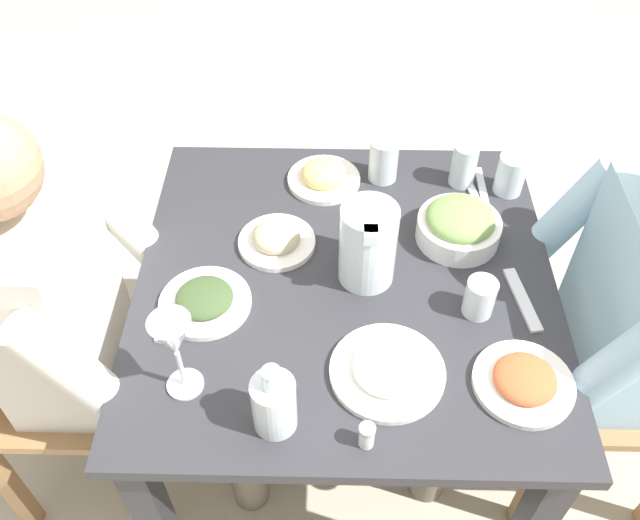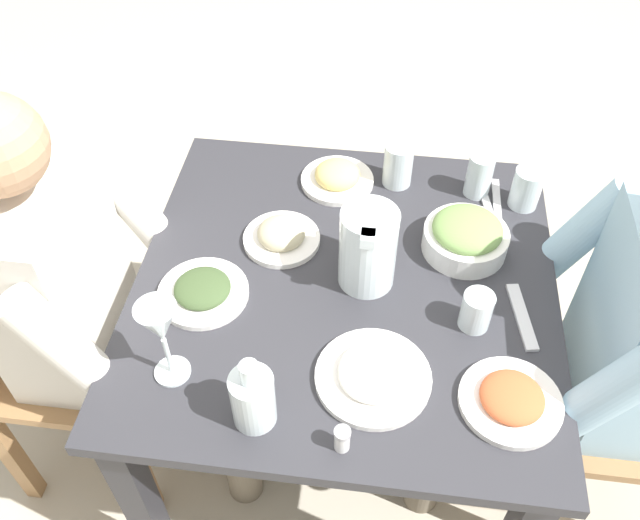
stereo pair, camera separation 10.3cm
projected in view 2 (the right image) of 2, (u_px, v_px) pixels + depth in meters
ground_plane at (339, 443)px, 1.98m from camera, size 8.00×8.00×0.00m
dining_table at (344, 316)px, 1.53m from camera, size 0.90×0.90×0.73m
chair_far at (36, 337)px, 1.62m from camera, size 0.40×0.40×0.89m
diner_near at (590, 345)px, 1.42m from camera, size 0.48×0.53×1.19m
diner_far at (104, 307)px, 1.49m from camera, size 0.48×0.53×1.19m
water_pitcher at (368, 248)px, 1.38m from camera, size 0.16×0.12×0.19m
salad_bowl at (466, 236)px, 1.48m from camera, size 0.19×0.19×0.09m
plate_dolmas at (203, 290)px, 1.41m from camera, size 0.19×0.19×0.04m
plate_beans at (281, 235)px, 1.51m from camera, size 0.17×0.17×0.06m
plate_yoghurt at (373, 375)px, 1.26m from camera, size 0.22×0.22×0.05m
plate_fries at (337, 177)px, 1.65m from camera, size 0.18×0.18×0.06m
plate_rice_curry at (511, 399)px, 1.23m from camera, size 0.19×0.19×0.04m
water_glass_near_right at (476, 311)px, 1.33m from camera, size 0.06×0.06×0.09m
water_glass_far_left at (398, 164)px, 1.63m from camera, size 0.07×0.07×0.11m
water_glass_by_pitcher at (526, 188)px, 1.57m from camera, size 0.07×0.07×0.10m
water_glass_center at (479, 175)px, 1.60m from camera, size 0.06×0.06×0.11m
wine_glass at (160, 328)px, 1.18m from camera, size 0.08×0.08×0.20m
oil_carafe at (253, 400)px, 1.18m from camera, size 0.08×0.08×0.16m
salt_shaker at (342, 439)px, 1.16m from camera, size 0.03×0.03×0.05m
fork_near at (172, 297)px, 1.41m from camera, size 0.17×0.05×0.01m
knife_near at (491, 219)px, 1.57m from camera, size 0.19×0.05×0.01m
fork_far at (522, 317)px, 1.37m from camera, size 0.17×0.06×0.01m
knife_far at (497, 205)px, 1.60m from camera, size 0.19×0.02×0.01m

